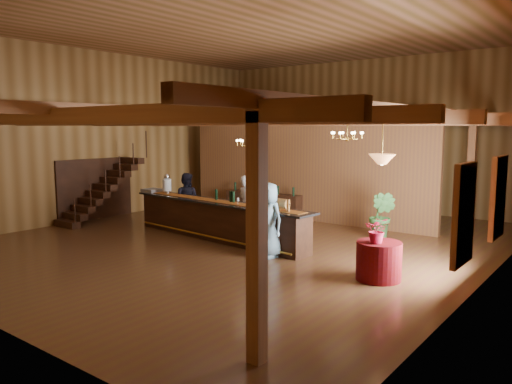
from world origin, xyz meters
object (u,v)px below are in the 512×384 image
Objects in this scene: tasting_bar at (217,220)px; round_table at (379,261)px; chandelier_left at (251,142)px; chandelier_right at (347,135)px; beverage_dispenser at (167,184)px; pendant_lamp at (382,159)px; staff_second at (186,200)px; bartender at (247,206)px; floor_plant at (382,215)px; backbar_shelf at (263,205)px; guest at (268,220)px; raffle_drum at (283,204)px.

tasting_bar is 5.07m from round_table.
chandelier_right is at bearing 6.77° from chandelier_left.
pendant_lamp reaches higher than beverage_dispenser.
chandelier_right is at bearing 131.23° from pendant_lamp.
staff_second is (-6.82, 1.44, 0.44)m from round_table.
bartender is (0.43, 0.74, 0.33)m from tasting_bar.
floor_plant is (3.12, 1.95, -0.20)m from bartender.
chandelier_right is (4.31, -2.33, 2.42)m from backbar_shelf.
backbar_shelf is 5.43m from guest.
tasting_bar is at bearing 167.53° from guest.
floor_plant is (3.12, 1.76, -1.95)m from chandelier_left.
round_table is 0.51× the size of guest.
chandelier_left is at bearing 70.60° from tasting_bar.
floor_plant is (5.38, 2.06, -0.17)m from staff_second.
chandelier_left and pendant_lamp have the same top height.
raffle_drum is 0.26× the size of floor_plant.
pendant_lamp is (6.12, -4.39, 2.00)m from backbar_shelf.
raffle_drum is 0.38× the size of round_table.
beverage_dispenser is (-2.26, 0.27, 0.80)m from tasting_bar.
pendant_lamp reaches higher than guest.
pendant_lamp is at bearing -20.81° from chandelier_left.
pendant_lamp is 0.53× the size of bartender.
backbar_shelf is (-1.12, 3.58, -0.12)m from tasting_bar.
tasting_bar is 7.85× the size of chandelier_right.
tasting_bar is at bearing 134.52° from staff_second.
chandelier_right is at bearing 10.21° from beverage_dispenser.
pendant_lamp is at bearing -37.51° from backbar_shelf.
raffle_drum is 0.42× the size of chandelier_left.
backbar_shelf is 3.18× the size of pendant_lamp.
floor_plant is (-1.45, 3.50, -1.75)m from pendant_lamp.
beverage_dispenser is at bearing 171.54° from round_table.
tasting_bar is 7.85× the size of chandelier_left.
backbar_shelf is at bearing 144.35° from pendant_lamp.
tasting_bar is 4.79× the size of floor_plant.
staff_second is at bearing 166.53° from tasting_bar.
raffle_drum is 0.20× the size of bartender.
beverage_dispenser is 4.59m from guest.
beverage_dispenser is at bearing 26.11° from bartender.
raffle_drum is 0.12× the size of backbar_shelf.
tasting_bar is 4.13m from chandelier_right.
guest reaches higher than floor_plant.
beverage_dispenser is 0.34× the size of guest.
bartender reaches higher than beverage_dispenser.
floor_plant is at bearing 112.49° from pendant_lamp.
staff_second is 4.23m from guest.
tasting_bar is 10.46× the size of beverage_dispenser.
raffle_drum is at bearing -118.90° from chandelier_right.
staff_second is (-2.25, -0.11, -0.03)m from bartender.
guest is at bearing -109.76° from raffle_drum.
guest is at bearing -42.58° from chandelier_left.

